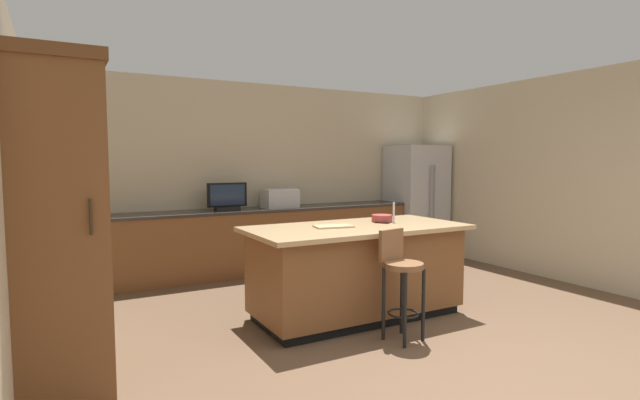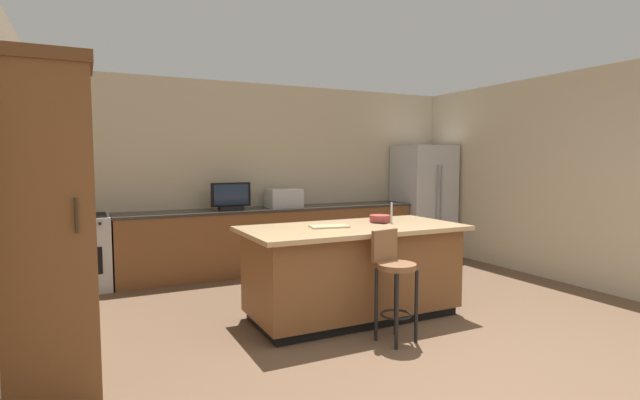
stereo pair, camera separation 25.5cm
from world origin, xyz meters
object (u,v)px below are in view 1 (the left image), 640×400
object	(u,v)px
cabinet_tower	(59,225)
microwave	(280,198)
refrigerator	(416,200)
bar_stool_center	(401,274)
fruit_bowl	(382,218)
range_oven	(73,255)
cell_phone	(382,223)
kitchen_island	(356,270)
tv_monitor	(227,198)
cutting_board	(333,226)

from	to	relation	value
cabinet_tower	microwave	bearing A→B (deg)	45.52
refrigerator	bar_stool_center	distance (m)	4.02
refrigerator	microwave	size ratio (longest dim) A/B	3.83
refrigerator	bar_stool_center	bearing A→B (deg)	-131.99
cabinet_tower	fruit_bowl	distance (m)	3.12
range_oven	cell_phone	distance (m)	3.68
refrigerator	cabinet_tower	size ratio (longest dim) A/B	0.81
range_oven	microwave	world-z (taller)	microwave
kitchen_island	bar_stool_center	size ratio (longest dim) A/B	2.27
kitchen_island	range_oven	xyz separation A→B (m)	(-2.49, 2.34, -0.01)
microwave	bar_stool_center	xyz separation A→B (m)	(-0.20, -3.06, -0.46)
cabinet_tower	cell_phone	distance (m)	3.04
fruit_bowl	cabinet_tower	bearing A→B (deg)	-167.52
refrigerator	bar_stool_center	world-z (taller)	refrigerator
cabinet_tower	bar_stool_center	world-z (taller)	cabinet_tower
refrigerator	tv_monitor	bearing A→B (deg)	179.56
bar_stool_center	kitchen_island	bearing A→B (deg)	78.41
cutting_board	cabinet_tower	bearing A→B (deg)	-166.64
range_oven	fruit_bowl	xyz separation A→B (m)	(2.90, -2.21, 0.51)
cabinet_tower	bar_stool_center	distance (m)	2.70
range_oven	cutting_board	xyz separation A→B (m)	(2.23, -2.32, 0.48)
kitchen_island	microwave	xyz separation A→B (m)	(0.20, 2.34, 0.57)
microwave	tv_monitor	world-z (taller)	tv_monitor
bar_stool_center	fruit_bowl	xyz separation A→B (m)	(0.41, 0.85, 0.38)
cutting_board	fruit_bowl	bearing A→B (deg)	9.30
tv_monitor	cell_phone	bearing A→B (deg)	-67.01
cell_phone	kitchen_island	bearing A→B (deg)	154.86
range_oven	cell_phone	world-z (taller)	cell_phone
kitchen_island	refrigerator	world-z (taller)	refrigerator
microwave	cabinet_tower	bearing A→B (deg)	-134.48
bar_stool_center	fruit_bowl	size ratio (longest dim) A/B	4.45
cabinet_tower	microwave	size ratio (longest dim) A/B	4.73
microwave	cutting_board	xyz separation A→B (m)	(-0.46, -2.32, -0.10)
refrigerator	cutting_board	xyz separation A→B (m)	(-2.94, -2.24, 0.02)
cell_phone	fruit_bowl	bearing A→B (deg)	23.54
kitchen_island	cabinet_tower	world-z (taller)	cabinet_tower
microwave	cutting_board	bearing A→B (deg)	-101.15
microwave	cell_phone	distance (m)	2.30
tv_monitor	refrigerator	bearing A→B (deg)	-0.44
bar_stool_center	tv_monitor	bearing A→B (deg)	90.19
kitchen_island	cutting_board	bearing A→B (deg)	175.56
refrigerator	cutting_board	size ratio (longest dim) A/B	4.95
range_oven	cell_phone	bearing A→B (deg)	-38.92
fruit_bowl	cell_phone	world-z (taller)	fruit_bowl
refrigerator	range_oven	distance (m)	5.19
microwave	tv_monitor	distance (m)	0.80
cabinet_tower	tv_monitor	xyz separation A→B (m)	(2.03, 2.83, -0.09)
microwave	bar_stool_center	distance (m)	3.10
bar_stool_center	cutting_board	bearing A→B (deg)	97.83
tv_monitor	bar_stool_center	xyz separation A→B (m)	(0.60, -3.01, -0.50)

